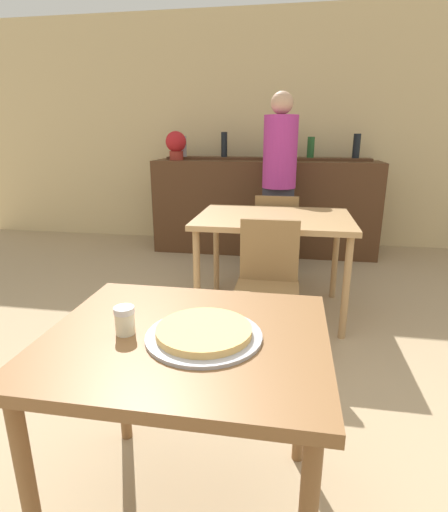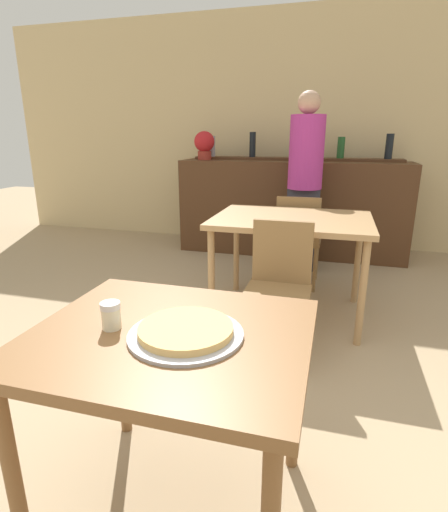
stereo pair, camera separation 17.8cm
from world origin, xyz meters
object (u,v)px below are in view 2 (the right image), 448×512
(cheese_shaker, at_px, (111,315))
(potted_plant, at_px, (204,144))
(chair_far_side_back, at_px, (298,235))
(pizza_tray, at_px, (186,332))
(chair_far_side_front, at_px, (279,280))
(person_standing, at_px, (305,177))

(cheese_shaker, height_order, potted_plant, potted_plant)
(chair_far_side_back, height_order, potted_plant, potted_plant)
(pizza_tray, distance_m, potted_plant, 3.78)
(chair_far_side_front, distance_m, pizza_tray, 1.31)
(chair_far_side_back, distance_m, person_standing, 0.73)
(person_standing, bearing_deg, chair_far_side_front, -89.65)
(chair_far_side_front, bearing_deg, potted_plant, 118.39)
(pizza_tray, distance_m, cheese_shaker, 0.26)
(cheese_shaker, xyz_separation_m, person_standing, (0.38, 3.06, 0.17))
(chair_far_side_front, xyz_separation_m, person_standing, (-0.01, 1.77, 0.47))
(pizza_tray, distance_m, person_standing, 3.05)
(cheese_shaker, distance_m, potted_plant, 3.72)
(potted_plant, bearing_deg, chair_far_side_front, -61.61)
(chair_far_side_front, xyz_separation_m, potted_plant, (-1.24, 2.30, 0.77))
(chair_far_side_back, bearing_deg, potted_plant, -41.08)
(chair_far_side_front, distance_m, cheese_shaker, 1.38)
(person_standing, bearing_deg, pizza_tray, -92.23)
(pizza_tray, bearing_deg, chair_far_side_back, 87.02)
(chair_far_side_back, height_order, person_standing, person_standing)
(cheese_shaker, relative_size, person_standing, 0.05)
(chair_far_side_front, height_order, chair_far_side_back, same)
(pizza_tray, xyz_separation_m, potted_plant, (-1.11, 3.57, 0.50))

